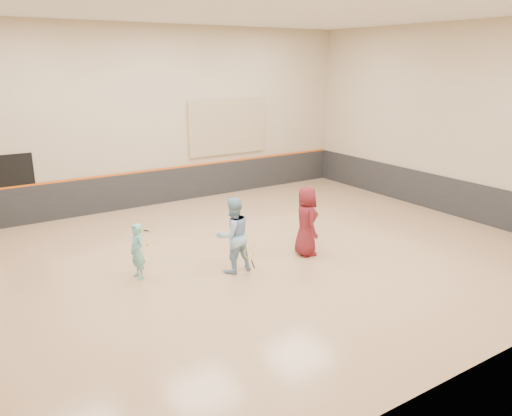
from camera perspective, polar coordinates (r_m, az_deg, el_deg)
room at (r=12.52m, az=-0.65°, el=-2.22°), size 15.04×12.04×6.22m
wainscot_back at (r=17.72m, az=-11.03°, el=2.37°), size 14.90×0.04×1.20m
wainscot_right at (r=17.57m, az=20.42°, el=1.51°), size 0.04×11.90×1.20m
accent_stripe at (r=17.57m, az=-11.13°, el=4.32°), size 14.90×0.03×0.06m
acoustic_panel at (r=18.55m, az=-3.21°, el=9.25°), size 3.20×0.08×2.00m
doorway at (r=16.54m, az=-25.70°, el=1.81°), size 1.10×0.05×2.20m
girl at (r=11.73m, az=-13.42°, el=-4.83°), size 0.36×0.50×1.31m
instructor at (r=11.69m, az=-2.63°, el=-3.12°), size 0.89×0.69×1.82m
young_man at (r=12.78m, az=5.76°, el=-1.50°), size 0.79×1.00×1.80m
held_racket at (r=11.53m, az=-0.79°, el=-5.23°), size 0.36×0.36×0.52m
spare_racket at (r=15.20m, az=-13.17°, el=-2.37°), size 0.60×0.60×0.06m
ball_under_racket at (r=12.25m, az=-1.16°, el=-6.55°), size 0.07×0.07×0.07m
ball_in_hand at (r=12.69m, az=7.10°, el=-0.82°), size 0.07×0.07×0.07m
ball_beside_spare at (r=13.90m, az=-12.31°, el=-4.08°), size 0.07×0.07×0.07m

